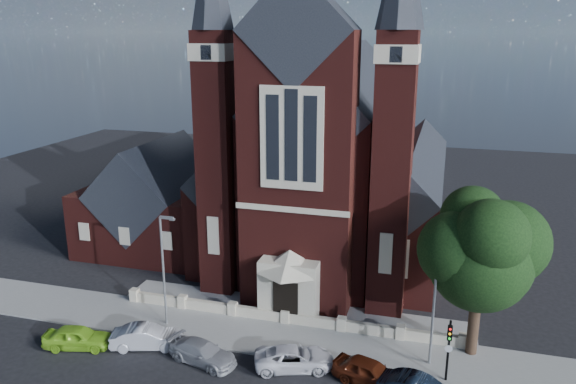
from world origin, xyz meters
name	(u,v)px	position (x,y,z in m)	size (l,w,h in m)	color
ground	(314,275)	(0.00, 15.00, 0.00)	(120.00, 120.00, 0.00)	black
pavement_strip	(277,337)	(0.00, 4.50, 0.00)	(60.00, 5.00, 0.12)	gray
forecourt_paving	(293,310)	(0.00, 8.50, 0.00)	(26.00, 3.00, 0.14)	gray
forecourt_wall	(286,323)	(0.00, 6.50, 0.00)	(24.00, 0.40, 0.90)	#BBB295
church	(334,161)	(0.00, 22.94, 8.19)	(20.01, 34.90, 29.20)	#461612
parish_hall	(158,205)	(-16.00, 18.00, 4.01)	(12.00, 12.20, 10.24)	#461612
street_tree	(483,255)	(12.60, 5.71, 6.96)	(6.40, 6.60, 10.70)	black
street_lamp_left	(164,264)	(-7.91, 4.00, 4.60)	(1.16, 0.22, 8.09)	gray
street_lamp_right	(436,298)	(10.09, 4.00, 4.60)	(1.16, 0.22, 8.09)	gray
traffic_signal	(449,343)	(11.00, 2.43, 2.58)	(0.28, 0.42, 4.00)	black
car_lime_van	(77,337)	(-12.16, -0.26, 0.74)	(1.75, 4.34, 1.48)	#89CB28
car_silver_a	(147,337)	(-7.82, 0.98, 0.75)	(1.60, 4.58, 1.51)	#AEAFB6
car_silver_b	(203,353)	(-3.62, 0.42, 0.66)	(1.86, 4.58, 1.33)	#929399
car_white_suv	(294,358)	(2.03, 1.39, 0.68)	(2.25, 4.87, 1.35)	white
car_dark_red	(370,373)	(6.72, 1.00, 0.77)	(1.81, 4.50, 1.53)	#4D1B0D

